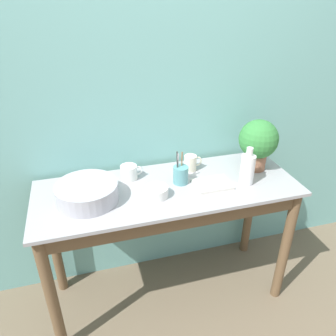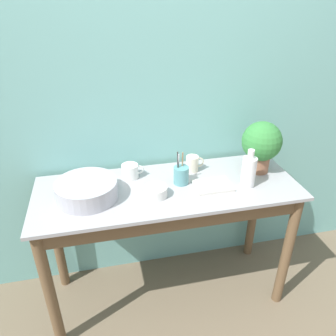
{
  "view_description": "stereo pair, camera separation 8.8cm",
  "coord_description": "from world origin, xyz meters",
  "px_view_note": "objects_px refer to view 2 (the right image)",
  "views": [
    {
      "loc": [
        -0.42,
        -1.21,
        1.8
      ],
      "look_at": [
        0.0,
        0.27,
        0.95
      ],
      "focal_mm": 35.0,
      "sensor_mm": 36.0,
      "label": 1
    },
    {
      "loc": [
        -0.34,
        -1.23,
        1.8
      ],
      "look_at": [
        0.0,
        0.27,
        0.95
      ],
      "focal_mm": 35.0,
      "sensor_mm": 36.0,
      "label": 2
    }
  ],
  "objects_px": {
    "bottle_tall": "(249,171)",
    "utensil_cup": "(181,175)",
    "mug_white": "(130,171)",
    "mug_cream": "(193,163)",
    "bowl_small_enamel_white": "(156,191)",
    "tray_board": "(213,186)",
    "potted_plant": "(261,144)",
    "bowl_wash_large": "(87,190)"
  },
  "relations": [
    {
      "from": "bowl_wash_large",
      "to": "mug_white",
      "type": "bearing_deg",
      "value": 33.1
    },
    {
      "from": "potted_plant",
      "to": "bowl_small_enamel_white",
      "type": "distance_m",
      "value": 0.68
    },
    {
      "from": "mug_cream",
      "to": "bowl_small_enamel_white",
      "type": "height_order",
      "value": "mug_cream"
    },
    {
      "from": "potted_plant",
      "to": "utensil_cup",
      "type": "relative_size",
      "value": 1.61
    },
    {
      "from": "mug_cream",
      "to": "tray_board",
      "type": "relative_size",
      "value": 0.54
    },
    {
      "from": "mug_white",
      "to": "bowl_wash_large",
      "type": "bearing_deg",
      "value": -146.9
    },
    {
      "from": "mug_white",
      "to": "mug_cream",
      "type": "bearing_deg",
      "value": -0.19
    },
    {
      "from": "bottle_tall",
      "to": "bowl_wash_large",
      "type": "bearing_deg",
      "value": 175.41
    },
    {
      "from": "mug_cream",
      "to": "utensil_cup",
      "type": "height_order",
      "value": "utensil_cup"
    },
    {
      "from": "bowl_wash_large",
      "to": "tray_board",
      "type": "relative_size",
      "value": 1.57
    },
    {
      "from": "potted_plant",
      "to": "mug_cream",
      "type": "bearing_deg",
      "value": 167.44
    },
    {
      "from": "bottle_tall",
      "to": "tray_board",
      "type": "height_order",
      "value": "bottle_tall"
    },
    {
      "from": "mug_cream",
      "to": "bowl_wash_large",
      "type": "bearing_deg",
      "value": -165.56
    },
    {
      "from": "potted_plant",
      "to": "bowl_small_enamel_white",
      "type": "bearing_deg",
      "value": -168.26
    },
    {
      "from": "mug_white",
      "to": "utensil_cup",
      "type": "relative_size",
      "value": 0.67
    },
    {
      "from": "bowl_small_enamel_white",
      "to": "mug_white",
      "type": "bearing_deg",
      "value": 115.57
    },
    {
      "from": "mug_white",
      "to": "tray_board",
      "type": "height_order",
      "value": "mug_white"
    },
    {
      "from": "potted_plant",
      "to": "mug_cream",
      "type": "distance_m",
      "value": 0.41
    },
    {
      "from": "utensil_cup",
      "to": "tray_board",
      "type": "distance_m",
      "value": 0.19
    },
    {
      "from": "bottle_tall",
      "to": "mug_white",
      "type": "xyz_separation_m",
      "value": [
        -0.62,
        0.23,
        -0.05
      ]
    },
    {
      "from": "potted_plant",
      "to": "utensil_cup",
      "type": "height_order",
      "value": "potted_plant"
    },
    {
      "from": "mug_cream",
      "to": "tray_board",
      "type": "distance_m",
      "value": 0.21
    },
    {
      "from": "bowl_wash_large",
      "to": "bowl_small_enamel_white",
      "type": "distance_m",
      "value": 0.36
    },
    {
      "from": "bottle_tall",
      "to": "mug_cream",
      "type": "bearing_deg",
      "value": 137.35
    },
    {
      "from": "mug_cream",
      "to": "bowl_small_enamel_white",
      "type": "xyz_separation_m",
      "value": [
        -0.27,
        -0.22,
        -0.02
      ]
    },
    {
      "from": "bottle_tall",
      "to": "utensil_cup",
      "type": "distance_m",
      "value": 0.37
    },
    {
      "from": "mug_cream",
      "to": "utensil_cup",
      "type": "relative_size",
      "value": 0.58
    },
    {
      "from": "mug_cream",
      "to": "potted_plant",
      "type": "bearing_deg",
      "value": -12.56
    },
    {
      "from": "bowl_wash_large",
      "to": "utensil_cup",
      "type": "xyz_separation_m",
      "value": [
        0.52,
        0.04,
        0.0
      ]
    },
    {
      "from": "mug_white",
      "to": "mug_cream",
      "type": "height_order",
      "value": "mug_cream"
    },
    {
      "from": "potted_plant",
      "to": "bottle_tall",
      "type": "bearing_deg",
      "value": -133.18
    },
    {
      "from": "bowl_wash_large",
      "to": "mug_cream",
      "type": "relative_size",
      "value": 2.9
    },
    {
      "from": "bowl_small_enamel_white",
      "to": "utensil_cup",
      "type": "height_order",
      "value": "utensil_cup"
    },
    {
      "from": "potted_plant",
      "to": "tray_board",
      "type": "xyz_separation_m",
      "value": [
        -0.33,
        -0.12,
        -0.17
      ]
    },
    {
      "from": "bowl_wash_large",
      "to": "bowl_small_enamel_white",
      "type": "bearing_deg",
      "value": -9.82
    },
    {
      "from": "mug_cream",
      "to": "tray_board",
      "type": "height_order",
      "value": "mug_cream"
    },
    {
      "from": "bottle_tall",
      "to": "mug_cream",
      "type": "height_order",
      "value": "bottle_tall"
    },
    {
      "from": "potted_plant",
      "to": "mug_white",
      "type": "height_order",
      "value": "potted_plant"
    },
    {
      "from": "utensil_cup",
      "to": "bowl_small_enamel_white",
      "type": "bearing_deg",
      "value": -149.21
    },
    {
      "from": "tray_board",
      "to": "utensil_cup",
      "type": "bearing_deg",
      "value": 154.35
    },
    {
      "from": "bowl_wash_large",
      "to": "utensil_cup",
      "type": "bearing_deg",
      "value": 4.01
    },
    {
      "from": "bowl_wash_large",
      "to": "tray_board",
      "type": "bearing_deg",
      "value": -3.52
    }
  ]
}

